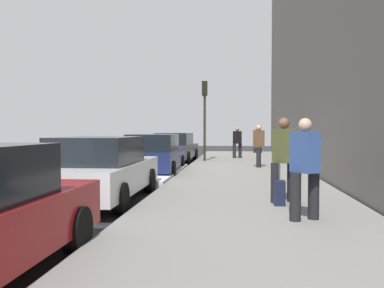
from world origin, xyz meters
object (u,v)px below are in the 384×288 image
(pedestrian_brown_coat, at_px, (259,145))
(traffic_light_pole, at_px, (205,106))
(pedestrian_navy_coat, at_px, (258,139))
(rolling_suitcase, at_px, (279,193))
(parked_car_white, at_px, (101,169))
(pedestrian_black_coat, at_px, (237,142))
(pedestrian_olive_coat, at_px, (284,157))
(pedestrian_blue_coat, at_px, (305,166))
(parked_car_charcoal, at_px, (175,148))
(parked_car_navy, at_px, (154,154))

(pedestrian_brown_coat, height_order, traffic_light_pole, traffic_light_pole)
(pedestrian_navy_coat, bearing_deg, rolling_suitcase, 178.32)
(parked_car_white, height_order, pedestrian_black_coat, pedestrian_black_coat)
(parked_car_white, distance_m, traffic_light_pole, 11.52)
(traffic_light_pole, bearing_deg, pedestrian_olive_coat, -167.83)
(parked_car_white, distance_m, pedestrian_brown_coat, 8.93)
(pedestrian_brown_coat, relative_size, traffic_light_pole, 0.44)
(pedestrian_olive_coat, relative_size, pedestrian_blue_coat, 1.03)
(pedestrian_navy_coat, xyz_separation_m, pedestrian_black_coat, (-5.36, 1.37, -0.05))
(pedestrian_olive_coat, xyz_separation_m, pedestrian_black_coat, (13.91, 0.92, -0.06))
(pedestrian_blue_coat, distance_m, rolling_suitcase, 1.58)
(parked_car_white, bearing_deg, parked_car_charcoal, -0.06)
(traffic_light_pole, height_order, rolling_suitcase, traffic_light_pole)
(parked_car_charcoal, relative_size, rolling_suitcase, 5.50)
(pedestrian_blue_coat, distance_m, pedestrian_black_coat, 15.71)
(pedestrian_navy_coat, height_order, traffic_light_pole, traffic_light_pole)
(parked_car_navy, bearing_deg, pedestrian_blue_coat, -152.96)
(parked_car_charcoal, height_order, pedestrian_olive_coat, pedestrian_olive_coat)
(pedestrian_black_coat, bearing_deg, pedestrian_olive_coat, -176.23)
(pedestrian_navy_coat, height_order, rolling_suitcase, pedestrian_navy_coat)
(parked_car_white, xyz_separation_m, traffic_light_pole, (11.22, -1.59, 2.06))
(pedestrian_brown_coat, bearing_deg, rolling_suitcase, 179.60)
(parked_car_white, height_order, traffic_light_pole, traffic_light_pole)
(parked_car_charcoal, bearing_deg, parked_car_navy, -179.17)
(pedestrian_olive_coat, height_order, pedestrian_blue_coat, pedestrian_olive_coat)
(parked_car_white, relative_size, pedestrian_navy_coat, 2.73)
(parked_car_charcoal, xyz_separation_m, rolling_suitcase, (-12.79, -3.97, -0.36))
(parked_car_white, height_order, pedestrian_navy_coat, pedestrian_navy_coat)
(pedestrian_olive_coat, relative_size, traffic_light_pole, 0.46)
(parked_car_white, relative_size, rolling_suitcase, 5.60)
(rolling_suitcase, bearing_deg, pedestrian_blue_coat, -168.85)
(pedestrian_black_coat, relative_size, rolling_suitcase, 1.95)
(parked_car_white, height_order, parked_car_navy, same)
(traffic_light_pole, relative_size, rolling_suitcase, 4.56)
(pedestrian_brown_coat, bearing_deg, traffic_light_pole, 36.92)
(parked_car_navy, bearing_deg, pedestrian_olive_coat, -147.88)
(pedestrian_navy_coat, distance_m, pedestrian_black_coat, 5.53)
(pedestrian_brown_coat, relative_size, rolling_suitcase, 2.02)
(pedestrian_olive_coat, bearing_deg, traffic_light_pole, 12.17)
(pedestrian_brown_coat, bearing_deg, parked_car_charcoal, 45.14)
(parked_car_navy, height_order, pedestrian_navy_coat, pedestrian_navy_coat)
(parked_car_navy, bearing_deg, pedestrian_navy_coat, -19.09)
(pedestrian_black_coat, bearing_deg, pedestrian_blue_coat, -176.11)
(pedestrian_brown_coat, height_order, rolling_suitcase, pedestrian_brown_coat)
(parked_car_white, distance_m, pedestrian_blue_coat, 4.81)
(rolling_suitcase, bearing_deg, parked_car_white, 78.34)
(parked_car_navy, distance_m, pedestrian_black_coat, 8.14)
(parked_car_navy, bearing_deg, pedestrian_brown_coat, -62.69)
(rolling_suitcase, bearing_deg, pedestrian_black_coat, 3.17)
(parked_car_charcoal, distance_m, pedestrian_blue_coat, 14.81)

